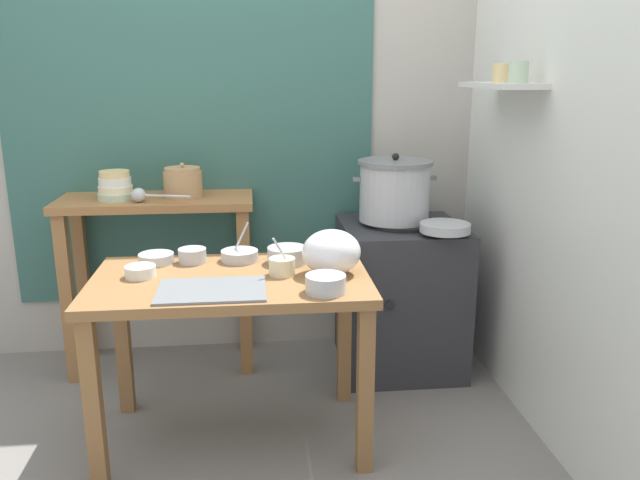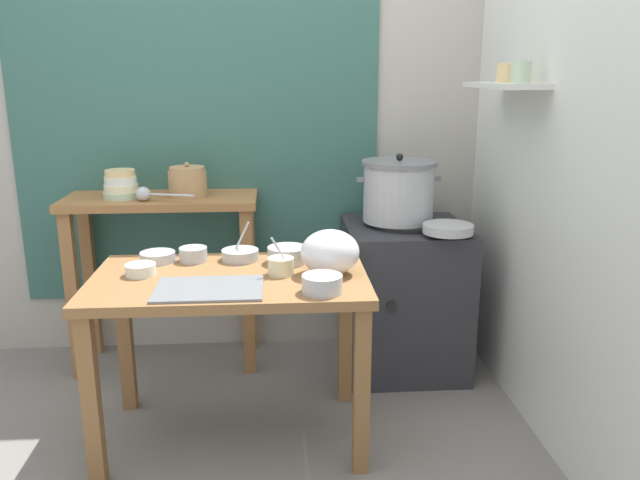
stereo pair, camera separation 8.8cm
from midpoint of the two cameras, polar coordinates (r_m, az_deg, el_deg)
name	(u,v)px [view 1 (the left image)]	position (r m, az deg, el deg)	size (l,w,h in m)	color
ground_plane	(221,448)	(2.80, -9.84, -17.93)	(9.00, 9.00, 0.00)	gray
wall_back	(236,112)	(3.46, -8.28, 11.34)	(4.40, 0.12, 2.60)	#B2ADA3
wall_right	(551,123)	(2.82, 19.19, 9.87)	(0.30, 3.20, 2.60)	silver
prep_table	(232,303)	(2.59, -8.91, -5.59)	(1.10, 0.66, 0.72)	olive
back_shelf_table	(158,240)	(3.33, -15.04, -0.04)	(0.96, 0.40, 0.90)	#9E6B3D
stove_block	(400,295)	(3.33, 6.43, -4.97)	(0.60, 0.61, 0.78)	#2D2D33
steamer_pot	(395,190)	(3.19, 5.93, 4.45)	(0.42, 0.37, 0.34)	#B7BABF
clay_pot	(183,183)	(3.25, -12.97, 5.04)	(0.19, 0.19, 0.17)	tan
bowl_stack_enamel	(115,186)	(3.28, -18.64, 4.59)	(0.18, 0.18, 0.14)	#B7D1AD
ladle	(141,195)	(3.18, -16.53, 3.88)	(0.29, 0.11, 0.07)	#B7BABF
serving_tray	(210,290)	(2.40, -10.86, -4.44)	(0.40, 0.28, 0.01)	slate
plastic_bag	(331,252)	(2.53, 0.04, -1.11)	(0.24, 0.20, 0.18)	white
wide_pan	(445,228)	(3.02, 10.35, 1.11)	(0.24, 0.24, 0.04)	#B7BABF
prep_bowl_0	(240,255)	(2.75, -8.14, -1.34)	(0.16, 0.16, 0.16)	#B7BABF
prep_bowl_1	(156,258)	(2.79, -15.37, -1.56)	(0.15, 0.15, 0.04)	#B7BABF
prep_bowl_2	(140,271)	(2.62, -16.75, -2.68)	(0.12, 0.12, 0.05)	silver
prep_bowl_3	(326,283)	(2.34, -0.57, -3.90)	(0.15, 0.15, 0.07)	#B7BABF
prep_bowl_4	(192,255)	(2.76, -12.29, -1.33)	(0.12, 0.12, 0.06)	#B7BABF
prep_bowl_5	(287,255)	(2.70, -3.89, -1.31)	(0.17, 0.17, 0.07)	#B7BABF
prep_bowl_6	(282,266)	(2.54, -4.41, -2.32)	(0.11, 0.10, 0.16)	beige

